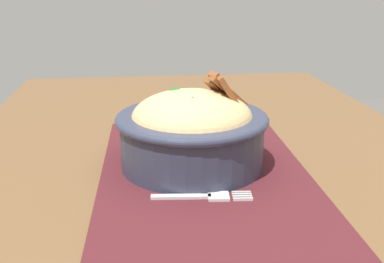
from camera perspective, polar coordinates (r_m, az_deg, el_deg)
The scene contains 4 objects.
table at distance 0.68m, azimuth 1.75°, elevation -10.06°, with size 1.29×0.77×0.74m.
placemat at distance 0.64m, azimuth 1.54°, elevation -5.07°, with size 0.46×0.28×0.00m, color #47191E.
bowl at distance 0.64m, azimuth 0.02°, elevation 0.31°, with size 0.21×0.21×0.13m.
fork at distance 0.56m, azimuth 1.83°, elevation -8.09°, with size 0.03×0.12×0.00m.
Camera 1 is at (0.59, -0.09, 1.00)m, focal length 42.72 mm.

